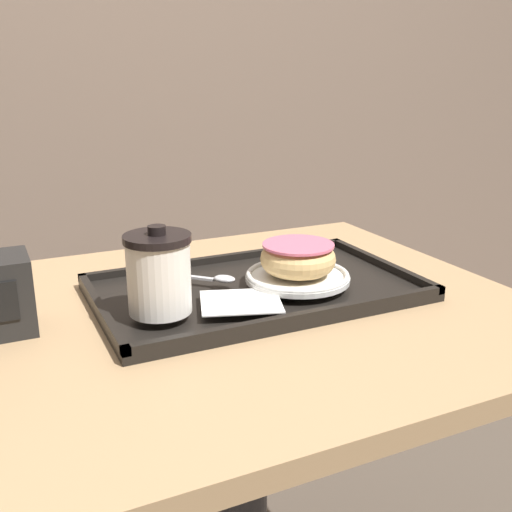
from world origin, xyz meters
The scene contains 8 objects.
wall_behind centered at (0.00, 1.10, 1.20)m, with size 8.00×0.05×2.40m.
cafe_table centered at (0.00, 0.00, 0.55)m, with size 0.86×0.74×0.73m.
serving_tray centered at (0.04, 0.03, 0.73)m, with size 0.50×0.31×0.02m.
napkin_paper centered at (-0.02, -0.05, 0.75)m, with size 0.14×0.13×0.00m.
coffee_cup_front centered at (-0.14, -0.03, 0.81)m, with size 0.09×0.09×0.12m.
plate_with_chocolate_donut centered at (0.10, 0.00, 0.76)m, with size 0.17×0.17×0.01m.
donut_chocolate_glazed centered at (0.10, 0.00, 0.79)m, with size 0.12×0.12×0.05m.
spoon centered at (-0.03, 0.06, 0.76)m, with size 0.12×0.12×0.01m.
Camera 1 is at (-0.35, -0.78, 1.07)m, focal length 42.00 mm.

